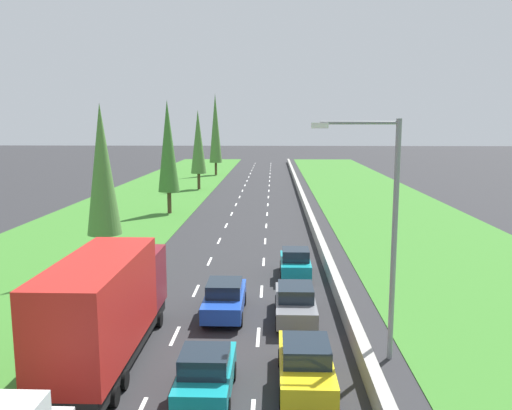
# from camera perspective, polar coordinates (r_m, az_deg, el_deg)

# --- Properties ---
(ground_plane) EXTENTS (300.00, 300.00, 0.00)m
(ground_plane) POSITION_cam_1_polar(r_m,az_deg,el_deg) (60.43, -0.33, 0.47)
(ground_plane) COLOR #28282B
(ground_plane) RESTS_ON ground
(grass_verge_left) EXTENTS (14.00, 140.00, 0.04)m
(grass_verge_left) POSITION_cam_1_polar(r_m,az_deg,el_deg) (62.22, -12.06, 0.54)
(grass_verge_left) COLOR #387528
(grass_verge_left) RESTS_ON ground
(grass_verge_right) EXTENTS (14.00, 140.00, 0.04)m
(grass_verge_right) POSITION_cam_1_polar(r_m,az_deg,el_deg) (61.56, 13.14, 0.41)
(grass_verge_right) COLOR #387528
(grass_verge_right) RESTS_ON ground
(median_barrier) EXTENTS (0.44, 120.00, 0.85)m
(median_barrier) POSITION_cam_1_polar(r_m,az_deg,el_deg) (60.41, 5.08, 0.84)
(median_barrier) COLOR #9E9B93
(median_barrier) RESTS_ON ground
(lane_markings) EXTENTS (3.64, 116.00, 0.01)m
(lane_markings) POSITION_cam_1_polar(r_m,az_deg,el_deg) (60.43, -0.33, 0.48)
(lane_markings) COLOR white
(lane_markings) RESTS_ON ground
(yellow_sedan_right_lane) EXTENTS (1.82, 4.50, 1.64)m
(yellow_sedan_right_lane) POSITION_cam_1_polar(r_m,az_deg,el_deg) (18.53, 5.42, -16.80)
(yellow_sedan_right_lane) COLOR yellow
(yellow_sedan_right_lane) RESTS_ON ground
(teal_hatchback_centre_lane) EXTENTS (1.74, 3.90, 1.72)m
(teal_hatchback_centre_lane) POSITION_cam_1_polar(r_m,az_deg,el_deg) (17.80, -5.47, -17.84)
(teal_hatchback_centre_lane) COLOR teal
(teal_hatchback_centre_lane) RESTS_ON ground
(blue_sedan_centre_lane) EXTENTS (1.82, 4.50, 1.64)m
(blue_sedan_centre_lane) POSITION_cam_1_polar(r_m,az_deg,el_deg) (24.72, -3.42, -10.06)
(blue_sedan_centre_lane) COLOR #1E47B7
(blue_sedan_centre_lane) RESTS_ON ground
(red_box_truck_left_lane) EXTENTS (2.46, 9.40, 4.18)m
(red_box_truck_left_lane) POSITION_cam_1_polar(r_m,az_deg,el_deg) (20.36, -15.90, -10.52)
(red_box_truck_left_lane) COLOR black
(red_box_truck_left_lane) RESTS_ON ground
(grey_sedan_right_lane) EXTENTS (1.82, 4.50, 1.64)m
(grey_sedan_right_lane) POSITION_cam_1_polar(r_m,az_deg,el_deg) (24.18, 4.29, -10.51)
(grey_sedan_right_lane) COLOR slate
(grey_sedan_right_lane) RESTS_ON ground
(teal_hatchback_right_lane) EXTENTS (1.74, 3.90, 1.72)m
(teal_hatchback_right_lane) POSITION_cam_1_polar(r_m,az_deg,el_deg) (30.58, 4.30, -6.30)
(teal_hatchback_right_lane) COLOR teal
(teal_hatchback_right_lane) RESTS_ON ground
(poplar_tree_second) EXTENTS (2.05, 2.05, 10.05)m
(poplar_tree_second) POSITION_cam_1_polar(r_m,az_deg,el_deg) (32.52, -16.39, 3.65)
(poplar_tree_second) COLOR #4C3823
(poplar_tree_second) RESTS_ON ground
(poplar_tree_third) EXTENTS (2.08, 2.08, 11.10)m
(poplar_tree_third) POSITION_cam_1_polar(r_m,az_deg,el_deg) (51.85, -9.56, 6.29)
(poplar_tree_third) COLOR #4C3823
(poplar_tree_third) RESTS_ON ground
(poplar_tree_fourth) EXTENTS (2.07, 2.07, 10.63)m
(poplar_tree_fourth) POSITION_cam_1_polar(r_m,az_deg,el_deg) (70.63, -6.31, 6.82)
(poplar_tree_fourth) COLOR #4C3823
(poplar_tree_fourth) RESTS_ON ground
(poplar_tree_fifth) EXTENTS (2.15, 2.15, 13.86)m
(poplar_tree_fifth) POSITION_cam_1_polar(r_m,az_deg,el_deg) (90.09, -4.44, 8.31)
(poplar_tree_fifth) COLOR #4C3823
(poplar_tree_fifth) RESTS_ON ground
(street_light_mast) EXTENTS (3.20, 0.28, 9.00)m
(street_light_mast) POSITION_cam_1_polar(r_m,az_deg,el_deg) (19.69, 13.90, -1.91)
(street_light_mast) COLOR gray
(street_light_mast) RESTS_ON ground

